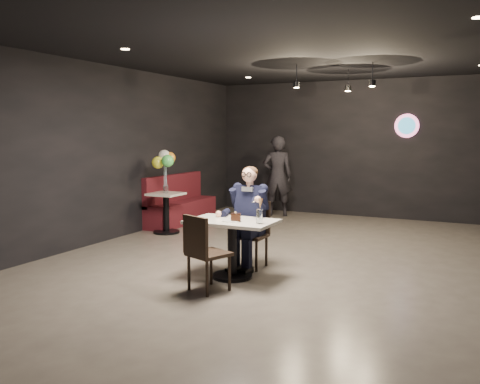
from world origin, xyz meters
The scene contains 17 objects.
floor centered at (0.00, 0.00, 0.00)m, with size 9.00×9.00×0.00m, color #6E665B.
wall_sign centered at (0.80, 4.47, 2.00)m, with size 0.50×0.06×0.50m, color pink, non-canonical shape.
pendant_lights centered at (0.00, 2.00, 2.88)m, with size 1.40×1.20×0.36m, color black.
main_table centered at (-0.53, -1.05, 0.38)m, with size 1.10×0.70×0.75m, color silver.
chair_far centered at (-0.53, -0.50, 0.46)m, with size 0.42×0.46×0.92m, color black.
chair_near centered at (-0.53, -1.66, 0.46)m, with size 0.42×0.46×0.92m, color black.
seated_man centered at (-0.53, -0.50, 0.72)m, with size 0.60×0.80×1.44m, color black.
dessert_plate centered at (-0.51, -1.13, 0.76)m, with size 0.23×0.23×0.01m, color white.
cake_slice centered at (-0.44, -1.13, 0.80)m, with size 0.12×0.09×0.08m, color black.
mint_leaf centered at (-0.45, -1.15, 0.84)m, with size 0.07×0.04×0.01m, color green.
sundae_glass centered at (-0.12, -1.13, 0.84)m, with size 0.08×0.08×0.17m, color silver.
wafer_cone centered at (-0.11, -1.11, 0.99)m, with size 0.06×0.06×0.12m, color #BB7C4C.
booth_bench centered at (-3.25, 2.02, 0.50)m, with size 0.50×2.00×1.00m, color #460F15.
side_table centered at (-2.95, 1.02, 0.35)m, with size 0.56×0.56×0.70m, color silver.
balloon_vase centered at (-2.95, 1.02, 0.82)m, with size 0.09×0.09×0.14m, color silver.
balloon_bunch centered at (-2.95, 1.02, 1.24)m, with size 0.41×0.41×0.68m, color #F8F934.
passerby centered at (-1.84, 3.77, 0.89)m, with size 0.65×0.43×1.78m, color black.
Camera 1 is at (2.35, -6.74, 1.86)m, focal length 38.00 mm.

